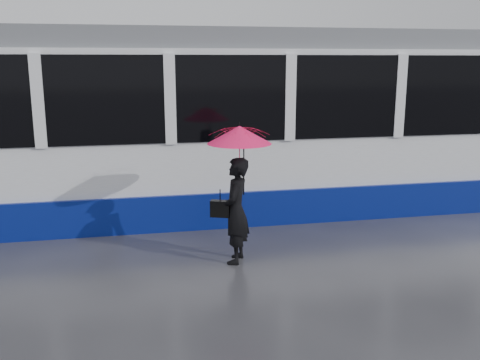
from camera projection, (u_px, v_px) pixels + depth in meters
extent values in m
plane|color=#2C2C31|center=(241.00, 253.00, 7.96)|extent=(90.00, 90.00, 0.00)
cube|color=#3F3D38|center=(221.00, 219.00, 9.66)|extent=(34.00, 0.07, 0.02)
cube|color=#3F3D38|center=(209.00, 199.00, 11.03)|extent=(34.00, 0.07, 0.02)
cube|color=white|center=(391.00, 126.00, 10.74)|extent=(24.00, 2.40, 2.95)
cube|color=navy|center=(387.00, 185.00, 11.00)|extent=(24.00, 2.56, 0.62)
cube|color=black|center=(393.00, 92.00, 10.59)|extent=(23.00, 2.48, 1.40)
cube|color=slate|center=(396.00, 41.00, 10.38)|extent=(23.60, 2.20, 0.35)
imported|color=black|center=(236.00, 211.00, 7.48)|extent=(0.54, 0.64, 1.51)
imported|color=#FF157B|center=(239.00, 152.00, 7.31)|extent=(1.07, 1.08, 0.75)
cone|color=#FF157B|center=(239.00, 135.00, 7.26)|extent=(1.15, 1.15, 0.24)
cylinder|color=black|center=(239.00, 124.00, 7.23)|extent=(0.01, 0.01, 0.06)
cylinder|color=black|center=(244.00, 172.00, 7.40)|extent=(0.02, 0.02, 0.66)
cube|color=black|center=(220.00, 209.00, 7.45)|extent=(0.29, 0.21, 0.23)
cylinder|color=black|center=(220.00, 194.00, 7.40)|extent=(0.01, 0.01, 0.18)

